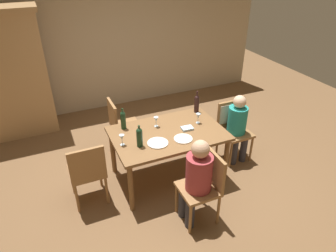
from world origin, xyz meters
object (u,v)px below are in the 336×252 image
chair_near (205,182)px  wine_glass_centre (122,138)px  chair_right_end (232,122)px  wine_bottle_short_olive (123,120)px  dining_table (168,138)px  person_woman_host (197,177)px  person_man_bearded (238,124)px  dinner_plate_guest_left (158,143)px  armoire_cabinet (12,74)px  chair_far_left (121,123)px  chair_left_end (87,170)px  wine_bottle_dark_red (139,137)px  wine_glass_near_left (156,120)px  dinner_plate_host (183,139)px  wine_bottle_tall_green (197,103)px  wine_glass_near_right (198,116)px  handbag (147,140)px

chair_near → wine_glass_centre: 1.17m
chair_right_end → wine_bottle_short_olive: 1.71m
dining_table → person_woman_host: (-0.03, -0.88, -0.01)m
dining_table → chair_near: size_ratio=1.66×
person_man_bearded → dinner_plate_guest_left: person_man_bearded is taller
armoire_cabinet → dining_table: (1.87, -2.25, -0.43)m
chair_far_left → person_woman_host: person_woman_host is taller
chair_right_end → chair_left_end: size_ratio=1.00×
wine_bottle_dark_red → wine_glass_near_left: bearing=44.9°
dinner_plate_host → wine_bottle_tall_green: bearing=49.2°
person_woman_host → chair_near: bearing=-90.0°
wine_glass_near_right → chair_right_end: bearing=5.2°
person_woman_host → person_man_bearded: bearing=-53.9°
person_man_bearded → wine_glass_near_left: (-1.23, 0.24, 0.23)m
armoire_cabinet → wine_bottle_tall_green: armoire_cabinet is taller
dinner_plate_guest_left → wine_bottle_tall_green: bearing=33.1°
wine_bottle_dark_red → wine_glass_centre: 0.23m
person_woman_host → wine_glass_near_left: size_ratio=7.67×
chair_near → chair_far_left: bearing=16.4°
person_man_bearded → dinner_plate_host: 1.06m
dining_table → wine_glass_near_right: bearing=7.4°
dining_table → wine_bottle_dark_red: (-0.46, -0.16, 0.23)m
wine_bottle_dark_red → chair_near: bearing=-52.8°
chair_far_left → wine_bottle_tall_green: 1.24m
chair_right_end → chair_left_end: same height
person_man_bearded → dinner_plate_guest_left: bearing=7.1°
person_man_bearded → handbag: person_man_bearded is taller
chair_far_left → handbag: bearing=90.0°
dining_table → handbag: (0.01, 0.88, -0.56)m
wine_bottle_short_olive → dinner_plate_host: size_ratio=1.25×
person_woman_host → wine_glass_near_left: bearing=3.2°
dining_table → chair_near: chair_near is taller
dinner_plate_guest_left → chair_near: bearing=-65.0°
chair_left_end → wine_glass_near_left: (1.06, 0.30, 0.33)m
person_woman_host → wine_bottle_dark_red: bearing=31.0°
wine_bottle_dark_red → wine_bottle_short_olive: size_ratio=0.97×
dinner_plate_host → wine_bottle_short_olive: bearing=137.4°
person_man_bearded → wine_glass_near_right: size_ratio=7.34×
person_man_bearded → wine_glass_near_right: person_man_bearded is taller
person_woman_host → wine_bottle_dark_red: (-0.44, 0.72, 0.24)m
person_man_bearded → wine_glass_centre: bearing=0.6°
person_man_bearded → chair_left_end: bearing=1.5°
chair_near → dinner_plate_guest_left: 0.79m
chair_near → chair_far_left: 1.84m
wine_bottle_dark_red → chair_far_left: bearing=88.4°
wine_glass_near_right → dinner_plate_host: wine_glass_near_right is taller
person_man_bearded → wine_glass_near_left: bearing=-11.0°
person_man_bearded → dinner_plate_host: (-1.03, -0.21, 0.13)m
wine_glass_centre → chair_right_end: bearing=5.3°
chair_right_end → person_woman_host: bearing=40.6°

